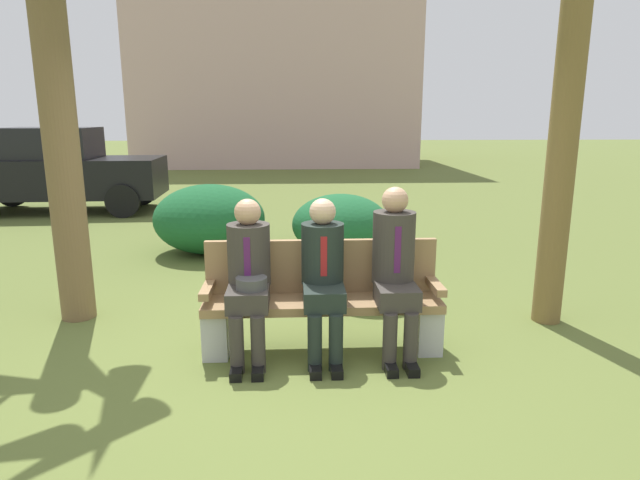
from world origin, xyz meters
The scene contains 10 objects.
ground_plane centered at (0.00, 0.00, 0.00)m, with size 80.00×80.00×0.00m, color #5B682F.
park_bench centered at (0.31, 0.34, 0.42)m, with size 1.92×0.44×0.90m.
seated_man_left centered at (-0.28, 0.21, 0.71)m, with size 0.34×0.72×1.27m.
seated_man_middle centered at (0.31, 0.21, 0.71)m, with size 0.34×0.72×1.27m.
seated_man_right centered at (0.88, 0.22, 0.76)m, with size 0.34×0.72×1.36m.
shrub_near_bench centered at (0.75, 3.47, 0.42)m, with size 1.36×1.24×0.85m, color #1C5D30.
shrub_mid_lawn centered at (0.88, 1.56, 0.30)m, with size 0.97×0.89×0.61m, color #205E2A.
shrub_far_lawn centered at (-1.09, 3.67, 0.49)m, with size 1.55×1.43×0.97m, color #19582C.
parked_car_near centered at (-4.57, 7.21, 0.84)m, with size 3.95×1.81×1.68m.
building_backdrop centered at (-0.48, 19.71, 4.29)m, with size 11.05×8.11×8.53m.
Camera 1 is at (0.07, -3.87, 1.90)m, focal length 30.27 mm.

